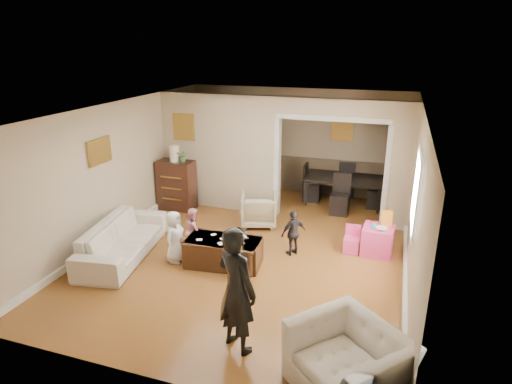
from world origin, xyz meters
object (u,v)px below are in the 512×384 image
(armchair_front, at_px, (348,362))
(table_lamp, at_px, (174,153))
(dresser, at_px, (177,185))
(adult_person, at_px, (237,290))
(cyan_cup, at_px, (373,226))
(child_kneel_a, at_px, (175,237))
(child_kneel_b, at_px, (194,230))
(armchair_back, at_px, (259,210))
(dining_table, at_px, (344,191))
(coffee_cup, at_px, (228,239))
(child_toddler, at_px, (293,233))
(sofa, at_px, (123,239))
(play_table, at_px, (378,240))
(coffee_table, at_px, (224,252))

(armchair_front, height_order, table_lamp, table_lamp)
(dresser, height_order, adult_person, adult_person)
(cyan_cup, height_order, adult_person, adult_person)
(child_kneel_a, relative_size, child_kneel_b, 1.10)
(armchair_back, distance_m, dining_table, 2.36)
(dresser, distance_m, child_kneel_b, 2.26)
(dining_table, height_order, child_kneel_a, child_kneel_a)
(coffee_cup, relative_size, child_toddler, 0.12)
(sofa, bearing_deg, play_table, -79.89)
(armchair_front, bearing_deg, dining_table, 138.67)
(coffee_cup, relative_size, child_kneel_a, 0.11)
(coffee_cup, bearing_deg, dining_table, 68.12)
(armchair_front, relative_size, coffee_cup, 11.76)
(play_table, bearing_deg, armchair_back, 167.32)
(armchair_front, distance_m, table_lamp, 6.26)
(dresser, bearing_deg, coffee_table, -46.46)
(sofa, relative_size, dresser, 1.96)
(armchair_front, height_order, adult_person, adult_person)
(play_table, distance_m, cyan_cup, 0.32)
(armchair_back, xyz_separation_m, coffee_cup, (0.05, -1.87, 0.19))
(child_kneel_b, bearing_deg, coffee_table, -139.65)
(child_kneel_a, xyz_separation_m, child_toddler, (1.90, 0.90, -0.04))
(cyan_cup, height_order, child_toddler, child_toddler)
(table_lamp, relative_size, adult_person, 0.22)
(table_lamp, distance_m, child_toddler, 3.48)
(sofa, height_order, armchair_front, armchair_front)
(armchair_back, height_order, table_lamp, table_lamp)
(armchair_back, bearing_deg, armchair_front, 102.84)
(dining_table, relative_size, child_kneel_a, 1.95)
(cyan_cup, height_order, dining_table, dining_table)
(coffee_cup, distance_m, child_kneel_b, 0.88)
(armchair_back, xyz_separation_m, child_kneel_b, (-0.75, -1.52, 0.09))
(cyan_cup, bearing_deg, coffee_table, -153.08)
(play_table, distance_m, dining_table, 2.53)
(child_kneel_b, distance_m, child_toddler, 1.81)
(play_table, distance_m, child_kneel_b, 3.35)
(coffee_cup, bearing_deg, armchair_back, 91.53)
(sofa, xyz_separation_m, armchair_back, (1.89, 2.08, 0.01))
(coffee_cup, bearing_deg, dresser, 134.26)
(coffee_cup, bearing_deg, cyan_cup, 28.88)
(adult_person, relative_size, child_toddler, 1.96)
(table_lamp, bearing_deg, dining_table, 22.53)
(sofa, height_order, coffee_cup, sofa)
(play_table, xyz_separation_m, child_kneel_a, (-3.35, -1.42, 0.21))
(coffee_table, distance_m, cyan_cup, 2.71)
(coffee_table, bearing_deg, table_lamp, 133.54)
(sofa, height_order, play_table, sofa)
(armchair_front, distance_m, child_kneel_a, 3.84)
(coffee_table, bearing_deg, cyan_cup, 26.92)
(coffee_table, xyz_separation_m, child_kneel_a, (-0.85, -0.15, 0.23))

